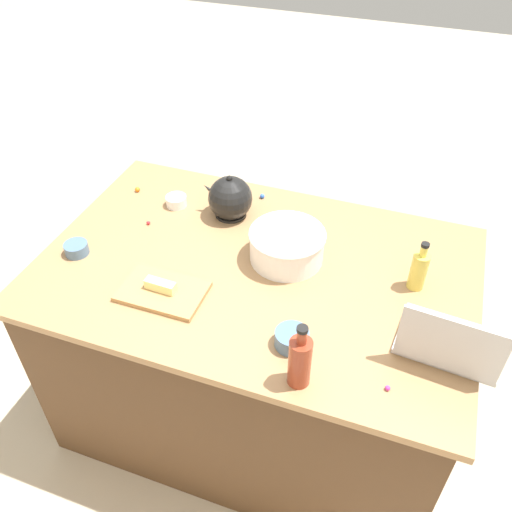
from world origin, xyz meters
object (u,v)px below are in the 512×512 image
kettle (230,199)px  laptop (449,343)px  mixing_bowl_large (287,245)px  bottle_soy (300,361)px  ramekin_medium (76,249)px  butter_stick_left (160,285)px  ramekin_wide (176,201)px  bottle_oil (419,270)px  cutting_board (163,291)px  ramekin_small (292,339)px

kettle → laptop: bearing=153.4°
mixing_bowl_large → bottle_soy: bearing=110.9°
laptop → ramekin_medium: size_ratio=3.70×
butter_stick_left → ramekin_medium: 0.41m
ramekin_wide → mixing_bowl_large: bearing=162.3°
bottle_oil → butter_stick_left: 0.89m
bottle_soy → cutting_board: bottle_soy is taller
mixing_bowl_large → cutting_board: bearing=42.8°
bottle_soy → ramekin_small: bearing=-65.0°
laptop → butter_stick_left: size_ratio=2.99×
bottle_oil → ramekin_wide: bottle_oil is taller
ramekin_small → ramekin_wide: bearing=-39.8°
laptop → ramekin_wide: (1.14, -0.43, -0.02)m
laptop → ramekin_small: (0.46, 0.13, -0.02)m
laptop → butter_stick_left: (0.95, 0.06, -0.01)m
bottle_oil → ramekin_wide: size_ratio=2.24×
mixing_bowl_large → bottle_soy: 0.55m
cutting_board → ramekin_wide: (0.19, -0.49, 0.01)m
butter_stick_left → ramekin_small: same height
laptop → bottle_soy: size_ratio=1.41×
cutting_board → ramekin_medium: ramekin_medium is taller
ramekin_wide → bottle_soy: bearing=136.9°
laptop → kettle: 1.00m
bottle_soy → ramekin_wide: (0.73, -0.69, -0.07)m
bottle_soy → bottle_oil: bottle_soy is taller
bottle_oil → ramekin_medium: size_ratio=2.18×
laptop → butter_stick_left: bearing=3.7°
mixing_bowl_large → butter_stick_left: (0.35, 0.32, -0.03)m
bottle_oil → cutting_board: bottle_oil is taller
ramekin_medium → ramekin_small: bearing=170.3°
kettle → butter_stick_left: 0.51m
bottle_soy → bottle_oil: (-0.27, -0.53, -0.02)m
bottle_oil → ramekin_small: bottle_oil is taller
bottle_soy → cutting_board: size_ratio=0.79×
kettle → butter_stick_left: (0.05, 0.51, -0.04)m
bottle_oil → ramekin_small: bearing=50.3°
cutting_board → ramekin_wide: 0.53m
laptop → bottle_soy: bearing=32.4°
bottle_oil → butter_stick_left: size_ratio=1.76×
kettle → ramekin_small: kettle is taller
bottle_oil → cutting_board: 0.89m
ramekin_small → ramekin_wide: (0.68, -0.56, -0.01)m
kettle → butter_stick_left: kettle is taller
ramekin_medium → kettle: bearing=-136.8°
kettle → ramekin_small: size_ratio=1.97×
bottle_soy → ramekin_medium: (0.95, -0.28, -0.07)m
mixing_bowl_large → kettle: bearing=-32.1°
cutting_board → ramekin_medium: 0.41m
bottle_soy → kettle: 0.86m
ramekin_small → bottle_soy: bearing=115.0°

